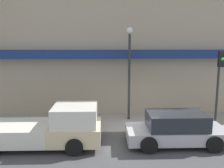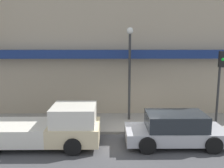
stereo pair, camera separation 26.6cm
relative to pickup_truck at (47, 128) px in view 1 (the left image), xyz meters
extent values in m
plane|color=#424244|center=(4.24, 1.25, -0.80)|extent=(80.00, 80.00, 0.00)
cube|color=gray|center=(4.24, 2.87, -0.73)|extent=(36.00, 3.24, 0.14)
cube|color=tan|center=(4.24, 5.99, 4.42)|extent=(19.80, 3.00, 10.45)
cube|color=navy|center=(4.24, 4.19, 3.05)|extent=(18.22, 0.60, 0.50)
cube|color=beige|center=(1.27, 0.00, -0.18)|extent=(2.23, 2.06, 0.77)
cube|color=silver|center=(1.27, 0.00, 0.61)|extent=(1.90, 1.89, 0.82)
cube|color=silver|center=(-1.52, 0.00, -0.18)|extent=(3.34, 2.06, 0.77)
cylinder|color=black|center=(1.32, 1.03, -0.44)|extent=(0.73, 0.22, 0.73)
cylinder|color=black|center=(1.32, -1.03, -0.44)|extent=(0.73, 0.22, 0.73)
cylinder|color=black|center=(-2.13, 1.03, -0.44)|extent=(0.73, 0.22, 0.73)
cube|color=#ADADB2|center=(5.77, 0.00, -0.31)|extent=(4.44, 1.85, 0.55)
cube|color=#23282D|center=(5.77, 0.00, 0.31)|extent=(2.57, 1.67, 0.70)
cylinder|color=black|center=(7.15, 0.93, -0.44)|extent=(0.73, 0.22, 0.73)
cylinder|color=black|center=(7.15, -0.93, -0.44)|extent=(0.73, 0.22, 0.73)
cylinder|color=black|center=(4.40, 0.93, -0.44)|extent=(0.73, 0.22, 0.73)
cylinder|color=black|center=(4.40, -0.93, -0.44)|extent=(0.73, 0.22, 0.73)
cylinder|color=red|center=(5.43, 1.69, -0.41)|extent=(0.20, 0.20, 0.50)
sphere|color=red|center=(5.43, 1.69, -0.08)|extent=(0.19, 0.19, 0.19)
cylinder|color=#2D2D2D|center=(3.96, 3.26, 1.77)|extent=(0.14, 0.14, 4.86)
sphere|color=silver|center=(3.96, 3.26, 4.38)|extent=(0.36, 0.36, 0.36)
cylinder|color=#2D2D2D|center=(8.44, 1.92, 1.33)|extent=(0.12, 0.12, 3.98)
cube|color=black|center=(8.44, 1.76, 2.92)|extent=(0.28, 0.20, 0.80)
sphere|color=green|center=(8.44, 1.64, 2.92)|extent=(0.16, 0.16, 0.16)
camera|label=1|loc=(2.57, -10.61, 3.82)|focal=40.00mm
camera|label=2|loc=(2.83, -10.62, 3.82)|focal=40.00mm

